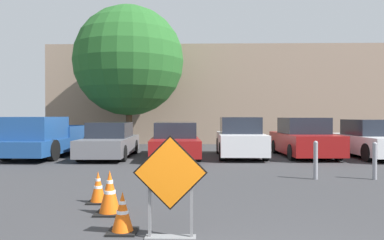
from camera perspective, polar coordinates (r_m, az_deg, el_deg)
The scene contains 15 objects.
ground_plane at distance 13.07m, azimuth 4.26°, elevation -6.64°, with size 96.00×96.00×0.00m, color #333335.
road_closed_sign at distance 5.10m, azimuth -3.33°, elevation -9.47°, with size 1.01×0.20×1.40m.
traffic_cone_nearest at distance 5.56m, azimuth -10.54°, elevation -13.74°, with size 0.41×0.41×0.58m.
traffic_cone_second at distance 6.58m, azimuth -12.43°, elevation -10.76°, with size 0.47×0.47×0.74m.
traffic_cone_third at distance 7.45m, azimuth -14.12°, elevation -9.96°, with size 0.38×0.38×0.60m.
pickup_truck at distance 16.14m, azimuth -21.47°, elevation -2.68°, with size 2.14×5.57×1.62m.
parked_car_nearest at distance 15.31m, azimuth -12.40°, elevation -3.19°, with size 1.85×4.49×1.39m.
parked_car_second at distance 15.00m, azimuth -2.58°, elevation -3.23°, with size 2.12×4.77×1.39m.
parked_car_third at distance 15.15m, azimuth 7.36°, elevation -2.86°, with size 1.83×4.02×1.60m.
parked_car_fourth at distance 15.86m, azimuth 16.69°, elevation -2.78°, with size 2.06×4.27×1.58m.
parked_car_fifth at distance 16.49m, azimuth 25.73°, elevation -2.77°, with size 2.04×4.47×1.51m.
bollard_nearest at distance 10.32m, azimuth 18.31°, elevation -5.66°, with size 0.12×0.12×1.01m.
bollard_second at distance 10.87m, azimuth 26.07°, elevation -5.45°, with size 0.12×0.12×0.98m.
building_facade_backdrop at distance 24.31m, azimuth 3.48°, elevation 3.65°, with size 20.10×5.00×5.85m.
street_tree_behind_lot at distance 19.63m, azimuth -9.60°, elevation 8.86°, with size 5.59×5.59×7.26m.
Camera 1 is at (-0.68, -2.94, 1.66)m, focal length 35.00 mm.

